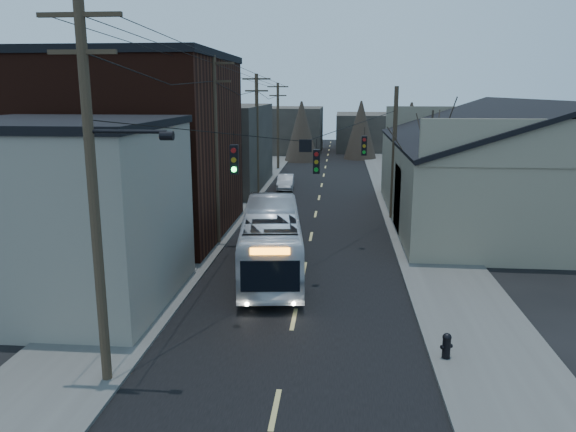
# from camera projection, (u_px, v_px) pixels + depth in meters

# --- Properties ---
(road_surface) EXTENTS (9.00, 110.00, 0.02)m
(road_surface) POSITION_uv_depth(u_px,v_px,m) (318.00, 203.00, 42.01)
(road_surface) COLOR black
(road_surface) RESTS_ON ground
(sidewalk_left) EXTENTS (4.00, 110.00, 0.12)m
(sidewalk_left) POSITION_uv_depth(u_px,v_px,m) (233.00, 201.00, 42.59)
(sidewalk_left) COLOR #474744
(sidewalk_left) RESTS_ON ground
(sidewalk_right) EXTENTS (4.00, 110.00, 0.12)m
(sidewalk_right) POSITION_uv_depth(u_px,v_px,m) (406.00, 204.00, 41.42)
(sidewalk_right) COLOR #474744
(sidewalk_right) RESTS_ON ground
(building_clapboard) EXTENTS (8.00, 8.00, 7.00)m
(building_clapboard) POSITION_uv_depth(u_px,v_px,m) (64.00, 216.00, 21.66)
(building_clapboard) COLOR gray
(building_clapboard) RESTS_ON ground
(building_brick) EXTENTS (10.00, 12.00, 10.00)m
(building_brick) POSITION_uv_depth(u_px,v_px,m) (137.00, 148.00, 32.11)
(building_brick) COLOR black
(building_brick) RESTS_ON ground
(building_left_far) EXTENTS (9.00, 14.00, 7.00)m
(building_left_far) POSITION_uv_depth(u_px,v_px,m) (210.00, 147.00, 47.94)
(building_left_far) COLOR #322C28
(building_left_far) RESTS_ON ground
(warehouse) EXTENTS (16.16, 20.60, 7.73)m
(warehouse) POSITION_uv_depth(u_px,v_px,m) (521.00, 180.00, 35.39)
(warehouse) COLOR gray
(warehouse) RESTS_ON ground
(building_far_left) EXTENTS (10.00, 12.00, 6.00)m
(building_far_left) POSITION_uv_depth(u_px,v_px,m) (284.00, 130.00, 75.90)
(building_far_left) COLOR #322C28
(building_far_left) RESTS_ON ground
(building_far_right) EXTENTS (12.00, 14.00, 5.00)m
(building_far_right) POSITION_uv_depth(u_px,v_px,m) (379.00, 132.00, 79.69)
(building_far_right) COLOR #322C28
(building_far_right) RESTS_ON ground
(bare_tree) EXTENTS (0.40, 0.40, 7.20)m
(bare_tree) POSITION_uv_depth(u_px,v_px,m) (429.00, 176.00, 30.93)
(bare_tree) COLOR black
(bare_tree) RESTS_ON ground
(utility_lines) EXTENTS (11.24, 45.28, 10.50)m
(utility_lines) POSITION_uv_depth(u_px,v_px,m) (266.00, 143.00, 35.52)
(utility_lines) COLOR #382B1E
(utility_lines) RESTS_ON ground
(bus) EXTENTS (3.75, 11.07, 3.02)m
(bus) POSITION_uv_depth(u_px,v_px,m) (271.00, 240.00, 25.87)
(bus) COLOR silver
(bus) RESTS_ON ground
(parked_car) EXTENTS (1.51, 3.87, 1.26)m
(parked_car) POSITION_uv_depth(u_px,v_px,m) (286.00, 182.00, 47.61)
(parked_car) COLOR #A4A5AB
(parked_car) RESTS_ON ground
(fire_hydrant) EXTENTS (0.40, 0.28, 0.82)m
(fire_hydrant) POSITION_uv_depth(u_px,v_px,m) (447.00, 345.00, 17.35)
(fire_hydrant) COLOR black
(fire_hydrant) RESTS_ON sidewalk_right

